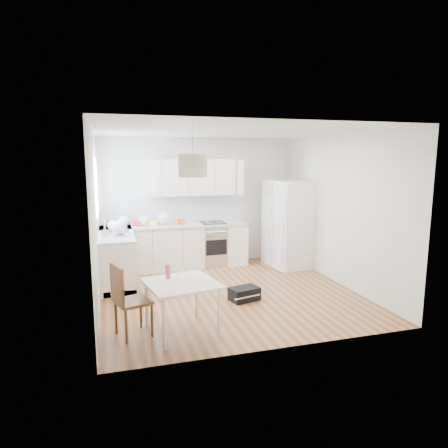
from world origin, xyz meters
name	(u,v)px	position (x,y,z in m)	size (l,w,h in m)	color
floor	(228,293)	(0.00, 0.00, 0.00)	(4.20, 4.20, 0.00)	brown
ceiling	(229,131)	(0.00, 0.00, 2.70)	(4.20, 4.20, 0.00)	white
wall_back	(200,201)	(0.00, 2.10, 1.35)	(4.20, 4.20, 0.00)	silver
wall_left	(95,220)	(-2.10, 0.00, 1.35)	(4.20, 4.20, 0.00)	silver
wall_right	(340,210)	(2.10, 0.00, 1.35)	(4.20, 4.20, 0.00)	silver
window_glassblock	(97,188)	(-2.09, 1.15, 1.75)	(0.02, 1.00, 1.00)	#BFE0F9
cabinets_back	(176,247)	(-0.60, 1.80, 0.44)	(3.00, 0.60, 0.88)	white
cabinets_left	(117,258)	(-1.80, 1.20, 0.44)	(0.60, 1.80, 0.88)	white
counter_back	(175,225)	(-0.60, 1.80, 0.90)	(3.02, 0.64, 0.04)	#BBBDC0
counter_left	(115,234)	(-1.80, 1.20, 0.90)	(0.64, 1.82, 0.04)	#BBBDC0
backsplash_back	(173,209)	(-0.60, 2.09, 1.21)	(3.00, 0.01, 0.58)	white
backsplash_left	(98,218)	(-2.09, 1.20, 1.21)	(0.01, 1.80, 0.58)	white
upper_cabinets	(195,177)	(-0.15, 1.94, 1.88)	(1.70, 0.32, 0.75)	white
range_oven	(213,245)	(0.20, 1.80, 0.44)	(0.50, 0.61, 0.88)	silver
sink	(116,233)	(-1.80, 1.15, 0.92)	(0.50, 0.80, 0.16)	silver
refrigerator	(289,224)	(1.73, 1.28, 0.91)	(0.87, 0.91, 1.81)	white
dining_table	(182,288)	(-1.04, -1.32, 0.61)	(1.01, 1.01, 0.69)	beige
dining_chair	(133,300)	(-1.66, -1.24, 0.48)	(0.41, 0.41, 0.96)	#533119
drink_bottle	(168,270)	(-1.18, -1.10, 0.80)	(0.07, 0.07, 0.23)	#E23E7D
gym_bag	(244,294)	(0.14, -0.42, 0.11)	(0.46, 0.30, 0.21)	black
pendant_lamp	(193,166)	(-0.84, -1.20, 2.18)	(0.37, 0.37, 0.29)	beige
grocery_bag_a	(124,221)	(-1.62, 1.83, 1.03)	(0.23, 0.20, 0.21)	silver
grocery_bag_b	(144,221)	(-1.23, 1.84, 1.02)	(0.22, 0.18, 0.20)	silver
grocery_bag_c	(164,218)	(-0.81, 1.84, 1.05)	(0.28, 0.24, 0.26)	silver
grocery_bag_d	(113,225)	(-1.83, 1.45, 1.02)	(0.21, 0.18, 0.19)	silver
grocery_bag_e	(119,228)	(-1.73, 1.00, 1.04)	(0.27, 0.23, 0.25)	silver
snack_orange	(180,221)	(-0.50, 1.79, 0.98)	(0.17, 0.11, 0.12)	#CD5312
snack_yellow	(154,223)	(-1.03, 1.80, 0.97)	(0.15, 0.09, 0.10)	yellow
snack_red	(137,223)	(-1.36, 1.82, 0.98)	(0.17, 0.11, 0.12)	red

